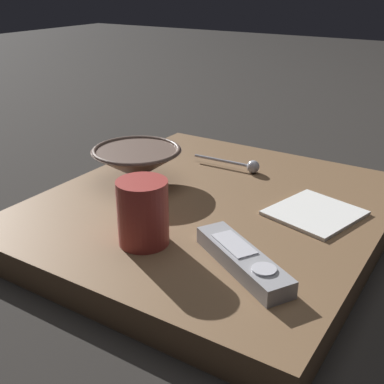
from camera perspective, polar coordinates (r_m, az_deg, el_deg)
ground_plane at (r=0.88m, az=2.27°, el=-3.92°), size 6.00×6.00×0.00m
table at (r=0.87m, az=2.29°, el=-2.53°), size 0.62×0.56×0.05m
cereal_bowl at (r=0.93m, az=-6.56°, el=3.26°), size 0.17×0.17×0.07m
coffee_mug at (r=0.71m, az=-5.71°, el=-2.38°), size 0.07×0.07×0.10m
teaspoon at (r=1.00m, az=6.33°, el=3.08°), size 0.03×0.15×0.03m
tv_remote_near at (r=0.67m, az=5.87°, el=-7.81°), size 0.13×0.18×0.03m
folded_napkin at (r=0.84m, az=14.04°, el=-2.37°), size 0.16×0.16×0.01m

